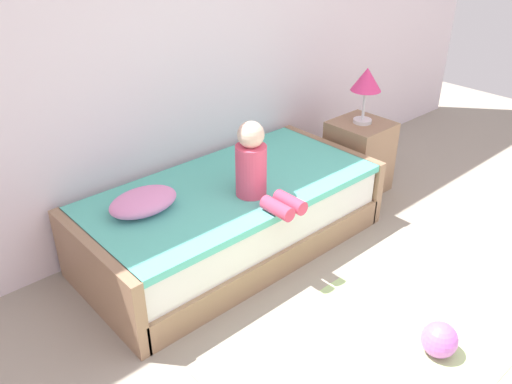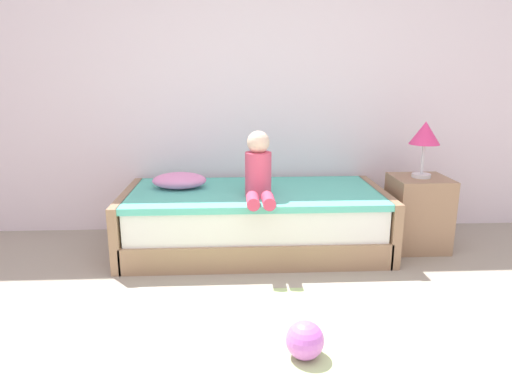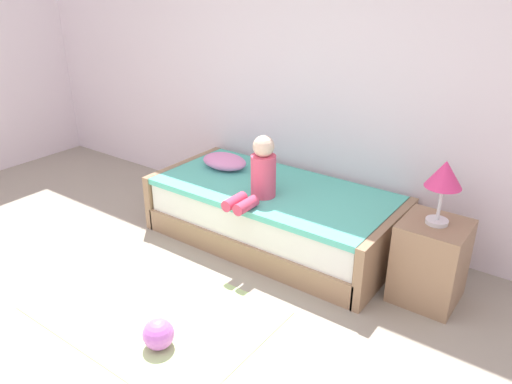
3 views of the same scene
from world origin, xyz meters
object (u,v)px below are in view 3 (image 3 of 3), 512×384
object	(u,v)px
toy_ball	(158,334)
child_figure	(260,174)
bed	(273,215)
nightstand	(430,261)
table_lamp	(444,177)
pillow	(224,161)

from	to	relation	value
toy_ball	child_figure	bearing A→B (deg)	97.10
bed	toy_ball	bearing A→B (deg)	-83.19
nightstand	table_lamp	distance (m)	0.64
bed	child_figure	size ratio (longest dim) A/B	4.14
nightstand	pillow	distance (m)	1.98
table_lamp	pillow	size ratio (longest dim) A/B	1.02
child_figure	pillow	world-z (taller)	child_figure
child_figure	nightstand	bearing A→B (deg)	8.26
pillow	toy_ball	bearing A→B (deg)	-64.03
child_figure	bed	bearing A→B (deg)	95.18
nightstand	pillow	size ratio (longest dim) A/B	1.36
bed	nightstand	xyz separation A→B (m)	(1.35, -0.04, 0.05)
bed	nightstand	world-z (taller)	nightstand
bed	nightstand	distance (m)	1.35
bed	child_figure	bearing A→B (deg)	-84.82
table_lamp	pillow	distance (m)	2.00
child_figure	pillow	size ratio (longest dim) A/B	1.16
nightstand	toy_ball	size ratio (longest dim) A/B	3.03
bed	toy_ball	distance (m)	1.55
pillow	nightstand	bearing A→B (deg)	-3.95
nightstand	child_figure	xyz separation A→B (m)	(-1.33, -0.19, 0.40)
pillow	toy_ball	world-z (taller)	pillow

